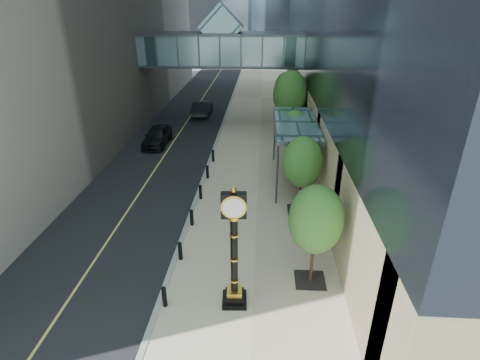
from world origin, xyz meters
name	(u,v)px	position (x,y,z in m)	size (l,w,h in m)	color
ground	(226,328)	(0.00, 0.00, 0.00)	(320.00, 320.00, 0.00)	gray
road	(203,97)	(-7.00, 40.00, 0.01)	(8.00, 180.00, 0.02)	black
sidewalk	(262,98)	(1.00, 40.00, 0.03)	(8.00, 180.00, 0.06)	#B8AB8E
curb	(232,97)	(-3.00, 40.00, 0.04)	(0.25, 180.00, 0.07)	gray
skywalk	(222,47)	(-3.00, 28.00, 7.71)	(17.00, 4.20, 5.80)	slate
entrance_canopy	(296,124)	(3.48, 14.00, 4.19)	(3.00, 8.00, 4.38)	#383F44
bollard_row	(196,205)	(-2.70, 9.00, 0.51)	(0.20, 16.20, 0.90)	black
street_trees	(293,116)	(3.60, 17.78, 3.70)	(3.09, 28.44, 6.34)	black
street_clock	(234,257)	(0.22, 1.40, 2.44)	(1.09, 1.09, 5.49)	black
pedestrian	(300,202)	(3.57, 9.04, 0.87)	(0.59, 0.39, 1.63)	beige
car_near	(157,136)	(-8.25, 20.77, 0.84)	(1.95, 4.84, 1.65)	black
car_far	(202,108)	(-5.69, 30.82, 0.85)	(1.76, 5.05, 1.67)	black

